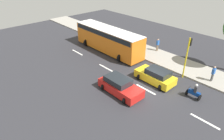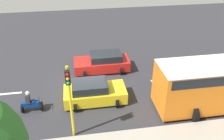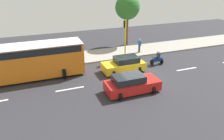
% 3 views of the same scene
% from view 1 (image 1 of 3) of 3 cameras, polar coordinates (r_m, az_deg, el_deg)
% --- Properties ---
extents(ground_plane, '(40.00, 60.00, 0.10)m').
position_cam_1_polar(ground_plane, '(20.22, 9.47, -5.53)').
color(ground_plane, '#2D2D33').
extents(sidewalk, '(4.00, 60.00, 0.15)m').
position_cam_1_polar(sidewalk, '(25.36, 19.58, 0.99)').
color(sidewalk, '#9E998E').
rests_on(sidewalk, ground).
extents(lane_stripe_north, '(0.20, 2.40, 0.01)m').
position_cam_1_polar(lane_stripe_north, '(18.00, 24.72, -13.03)').
color(lane_stripe_north, white).
rests_on(lane_stripe_north, ground).
extents(lane_stripe_mid, '(0.20, 2.40, 0.01)m').
position_cam_1_polar(lane_stripe_mid, '(20.18, 9.48, -5.40)').
color(lane_stripe_mid, white).
rests_on(lane_stripe_mid, ground).
extents(lane_stripe_south, '(0.20, 2.40, 0.01)m').
position_cam_1_polar(lane_stripe_south, '(23.73, -1.73, 0.62)').
color(lane_stripe_south, white).
rests_on(lane_stripe_south, ground).
extents(lane_stripe_far_south, '(0.20, 2.40, 0.01)m').
position_cam_1_polar(lane_stripe_far_south, '(28.11, -9.74, 4.93)').
color(lane_stripe_far_south, white).
rests_on(lane_stripe_far_south, ground).
extents(car_yellow_cab, '(2.29, 4.11, 1.52)m').
position_cam_1_polar(car_yellow_cab, '(21.18, 12.21, -1.66)').
color(car_yellow_cab, yellow).
rests_on(car_yellow_cab, ground).
extents(car_red, '(2.31, 4.44, 1.52)m').
position_cam_1_polar(car_red, '(19.11, 2.23, -4.58)').
color(car_red, red).
rests_on(car_red, ground).
extents(city_bus, '(3.20, 11.00, 3.16)m').
position_cam_1_polar(city_bus, '(27.54, -1.09, 8.97)').
color(city_bus, orange).
rests_on(city_bus, ground).
extents(motorcycle, '(0.60, 1.30, 1.53)m').
position_cam_1_polar(motorcycle, '(19.90, 22.23, -5.77)').
color(motorcycle, black).
rests_on(motorcycle, ground).
extents(pedestrian_near_signal, '(0.40, 0.24, 1.69)m').
position_cam_1_polar(pedestrian_near_signal, '(28.25, 12.77, 7.06)').
color(pedestrian_near_signal, '#72604C').
rests_on(pedestrian_near_signal, sidewalk).
extents(pedestrian_by_tree, '(0.40, 0.24, 1.69)m').
position_cam_1_polar(pedestrian_by_tree, '(22.95, 26.69, -0.80)').
color(pedestrian_by_tree, '#3F3F3F').
rests_on(pedestrian_by_tree, sidewalk).
extents(traffic_light_corner, '(0.49, 0.24, 4.50)m').
position_cam_1_polar(traffic_light_corner, '(21.95, 20.62, 4.72)').
color(traffic_light_corner, yellow).
rests_on(traffic_light_corner, ground).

